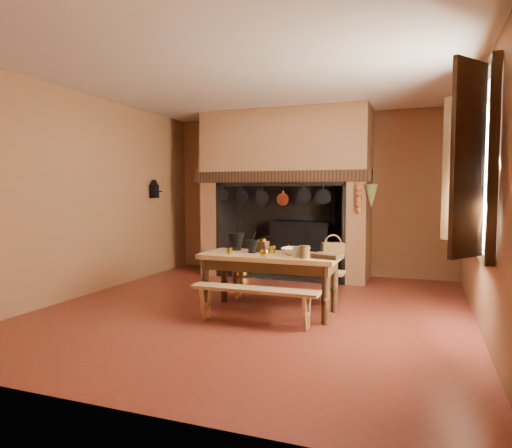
% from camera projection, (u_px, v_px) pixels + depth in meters
% --- Properties ---
extents(floor, '(5.50, 5.50, 0.00)m').
position_uv_depth(floor, '(255.00, 309.00, 5.61)').
color(floor, maroon).
rests_on(floor, ground).
extents(ceiling, '(5.50, 5.50, 0.00)m').
position_uv_depth(ceiling, '(255.00, 77.00, 5.42)').
color(ceiling, silver).
rests_on(ceiling, back_wall).
extents(back_wall, '(5.00, 0.02, 2.80)m').
position_uv_depth(back_wall, '(309.00, 194.00, 8.09)').
color(back_wall, brown).
rests_on(back_wall, floor).
extents(wall_left, '(0.02, 5.50, 2.80)m').
position_uv_depth(wall_left, '(88.00, 195.00, 6.38)').
color(wall_left, brown).
rests_on(wall_left, floor).
extents(wall_right, '(0.02, 5.50, 2.80)m').
position_uv_depth(wall_right, '(485.00, 196.00, 4.65)').
color(wall_right, brown).
rests_on(wall_right, floor).
extents(wall_front, '(5.00, 0.02, 2.80)m').
position_uv_depth(wall_front, '(107.00, 198.00, 2.94)').
color(wall_front, brown).
rests_on(wall_front, floor).
extents(chimney_breast, '(2.95, 0.96, 2.80)m').
position_uv_depth(chimney_breast, '(286.00, 170.00, 7.75)').
color(chimney_breast, brown).
rests_on(chimney_breast, floor).
extents(iron_range, '(1.12, 0.55, 1.60)m').
position_uv_depth(iron_range, '(302.00, 247.00, 7.88)').
color(iron_range, black).
rests_on(iron_range, floor).
extents(hearth_pans, '(0.51, 0.62, 0.20)m').
position_uv_depth(hearth_pans, '(243.00, 268.00, 8.04)').
color(hearth_pans, gold).
rests_on(hearth_pans, floor).
extents(hanging_pans, '(1.92, 0.29, 0.27)m').
position_uv_depth(hanging_pans, '(275.00, 197.00, 7.33)').
color(hanging_pans, black).
rests_on(hanging_pans, chimney_breast).
extents(onion_string, '(0.12, 0.10, 0.46)m').
position_uv_depth(onion_string, '(359.00, 199.00, 6.85)').
color(onion_string, '#A0431D').
rests_on(onion_string, chimney_breast).
extents(herb_bunch, '(0.20, 0.20, 0.35)m').
position_uv_depth(herb_bunch, '(371.00, 196.00, 6.78)').
color(herb_bunch, '#50592A').
rests_on(herb_bunch, chimney_breast).
extents(window, '(0.39, 1.75, 1.76)m').
position_uv_depth(window, '(473.00, 164.00, 4.31)').
color(window, white).
rests_on(window, wall_right).
extents(wall_coffee_mill, '(0.23, 0.16, 0.31)m').
position_uv_depth(wall_coffee_mill, '(154.00, 188.00, 7.79)').
color(wall_coffee_mill, black).
rests_on(wall_coffee_mill, wall_left).
extents(work_table, '(1.63, 0.72, 0.70)m').
position_uv_depth(work_table, '(270.00, 263.00, 5.43)').
color(work_table, tan).
rests_on(work_table, floor).
extents(bench_front, '(1.43, 0.25, 0.40)m').
position_uv_depth(bench_front, '(254.00, 297.00, 4.95)').
color(bench_front, tan).
rests_on(bench_front, floor).
extents(bench_back, '(1.58, 0.28, 0.45)m').
position_uv_depth(bench_back, '(283.00, 277.00, 5.96)').
color(bench_back, tan).
rests_on(bench_back, floor).
extents(mortar_large, '(0.21, 0.21, 0.37)m').
position_uv_depth(mortar_large, '(236.00, 241.00, 5.79)').
color(mortar_large, black).
rests_on(mortar_large, work_table).
extents(mortar_small, '(0.16, 0.16, 0.27)m').
position_uv_depth(mortar_small, '(252.00, 246.00, 5.50)').
color(mortar_small, black).
rests_on(mortar_small, work_table).
extents(coffee_grinder, '(0.18, 0.14, 0.20)m').
position_uv_depth(coffee_grinder, '(262.00, 246.00, 5.61)').
color(coffee_grinder, '#351E10').
rests_on(coffee_grinder, work_table).
extents(brass_mug_a, '(0.08, 0.08, 0.08)m').
position_uv_depth(brass_mug_a, '(230.00, 251.00, 5.39)').
color(brass_mug_a, gold).
rests_on(brass_mug_a, work_table).
extents(brass_mug_b, '(0.09, 0.09, 0.09)m').
position_uv_depth(brass_mug_b, '(272.00, 249.00, 5.49)').
color(brass_mug_b, gold).
rests_on(brass_mug_b, work_table).
extents(mixing_bowl, '(0.34, 0.34, 0.08)m').
position_uv_depth(mixing_bowl, '(296.00, 251.00, 5.37)').
color(mixing_bowl, beige).
rests_on(mixing_bowl, work_table).
extents(stoneware_crock, '(0.15, 0.15, 0.15)m').
position_uv_depth(stoneware_crock, '(305.00, 252.00, 5.04)').
color(stoneware_crock, brown).
rests_on(stoneware_crock, work_table).
extents(glass_jar, '(0.09, 0.09, 0.12)m').
position_uv_depth(glass_jar, '(296.00, 252.00, 5.11)').
color(glass_jar, beige).
rests_on(glass_jar, work_table).
extents(wicker_basket, '(0.30, 0.26, 0.24)m').
position_uv_depth(wicker_basket, '(333.00, 248.00, 5.35)').
color(wicker_basket, '#453014').
rests_on(wicker_basket, work_table).
extents(wooden_tray, '(0.35, 0.29, 0.05)m').
position_uv_depth(wooden_tray, '(327.00, 256.00, 5.07)').
color(wooden_tray, '#351E10').
rests_on(wooden_tray, work_table).
extents(brass_cup, '(0.14, 0.14, 0.09)m').
position_uv_depth(brass_cup, '(264.00, 253.00, 5.15)').
color(brass_cup, gold).
rests_on(brass_cup, work_table).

